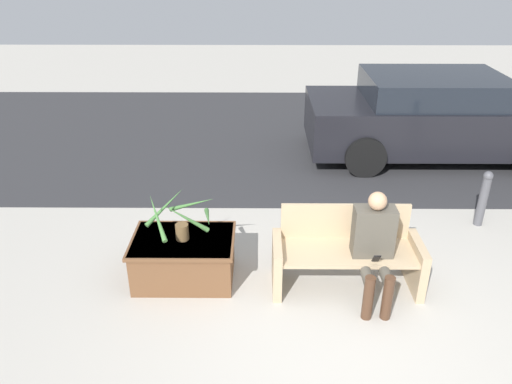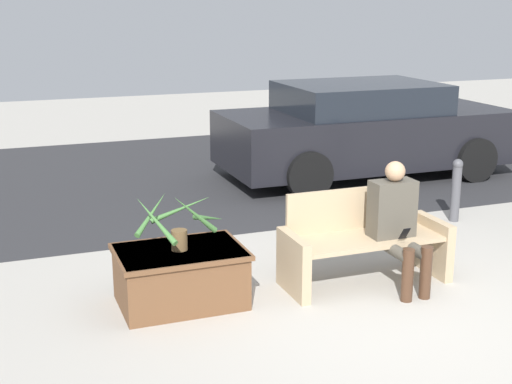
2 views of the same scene
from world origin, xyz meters
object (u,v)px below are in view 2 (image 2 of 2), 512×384
object	(u,v)px
planter_box	(180,275)
potted_plant	(179,222)
bench	(363,241)
person_seated	(397,220)
bollard_post	(456,189)
parked_car	(364,130)

from	to	relation	value
planter_box	potted_plant	bearing A→B (deg)	79.72
bench	planter_box	distance (m)	1.74
bench	planter_box	size ratio (longest dim) A/B	1.41
planter_box	person_seated	bearing A→B (deg)	-8.33
potted_plant	bollard_post	bearing A→B (deg)	17.57
potted_plant	bollard_post	xyz separation A→B (m)	(3.68, 1.17, -0.33)
planter_box	bollard_post	world-z (taller)	bollard_post
bench	person_seated	xyz separation A→B (m)	(0.23, -0.20, 0.24)
person_seated	parked_car	xyz separation A→B (m)	(1.81, 3.89, 0.07)
person_seated	parked_car	distance (m)	4.29
bench	person_seated	bearing A→B (deg)	-40.49
person_seated	bench	bearing A→B (deg)	139.51
potted_plant	bollard_post	distance (m)	3.88
bench	potted_plant	xyz separation A→B (m)	(-1.73, 0.11, 0.34)
person_seated	planter_box	bearing A→B (deg)	171.67
bollard_post	person_seated	bearing A→B (deg)	-139.37
bench	bollard_post	size ratio (longest dim) A/B	2.04
parked_car	person_seated	bearing A→B (deg)	-114.90
potted_plant	bollard_post	world-z (taller)	potted_plant
planter_box	potted_plant	world-z (taller)	potted_plant
planter_box	parked_car	bearing A→B (deg)	43.72
person_seated	potted_plant	xyz separation A→B (m)	(-1.96, 0.31, 0.10)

